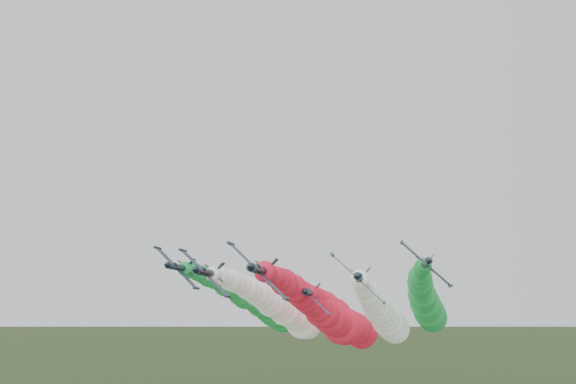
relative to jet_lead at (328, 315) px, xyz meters
name	(u,v)px	position (x,y,z in m)	size (l,w,h in m)	color
jet_lead	(328,315)	(0.00, 0.00, 0.00)	(14.32, 77.16, 16.71)	black
jet_inner_left	(286,311)	(-10.57, 11.35, 0.64)	(14.22, 77.06, 16.60)	black
jet_inner_right	(384,316)	(11.69, 11.39, -0.43)	(14.05, 76.89, 16.44)	black
jet_outer_left	(261,305)	(-18.53, 21.76, 2.08)	(14.53, 77.37, 16.92)	black
jet_outer_right	(427,304)	(21.73, 20.42, 2.22)	(14.28, 77.12, 16.67)	black
jet_trail	(349,322)	(2.95, 26.64, -2.14)	(14.89, 77.73, 17.27)	black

